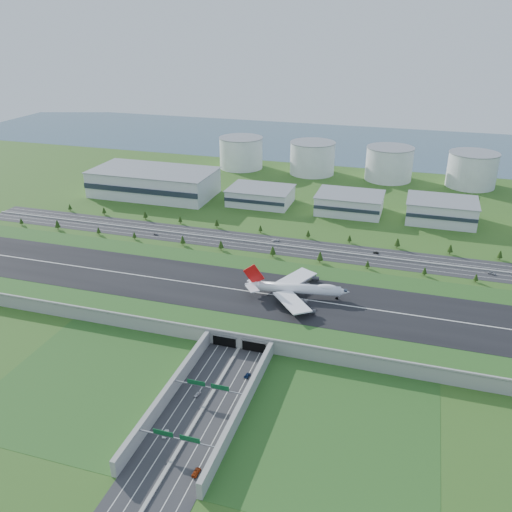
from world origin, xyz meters
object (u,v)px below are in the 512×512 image
(car_3, at_px, (196,472))
(car_4, at_px, (156,234))
(fuel_tank_a, at_px, (241,153))
(boeing_747, at_px, (297,288))
(car_2, at_px, (247,375))
(car_5, at_px, (376,253))
(car_1, at_px, (165,434))
(car_6, at_px, (492,273))
(car_7, at_px, (275,240))
(car_0, at_px, (197,394))

(car_3, xyz_separation_m, car_4, (-130.91, 224.48, -0.13))
(fuel_tank_a, height_order, boeing_747, fuel_tank_a)
(car_2, distance_m, car_5, 180.16)
(car_5, bearing_deg, car_2, -4.08)
(boeing_747, bearing_deg, fuel_tank_a, 105.98)
(car_1, xyz_separation_m, car_2, (21.12, 50.13, -0.14))
(car_5, xyz_separation_m, car_6, (81.25, -12.14, 0.05))
(car_3, bearing_deg, car_2, -88.88)
(car_4, bearing_deg, car_2, -126.44)
(car_2, bearing_deg, car_3, 98.21)
(car_3, height_order, car_6, car_3)
(car_2, relative_size, car_6, 0.86)
(car_5, bearing_deg, car_7, -79.89)
(car_3, height_order, car_7, car_7)
(fuel_tank_a, distance_m, car_0, 419.84)
(car_3, xyz_separation_m, car_5, (46.36, 240.16, -0.09))
(fuel_tank_a, bearing_deg, car_7, -64.63)
(fuel_tank_a, height_order, car_6, fuel_tank_a)
(car_1, bearing_deg, car_4, 110.57)
(car_6, bearing_deg, car_1, 168.62)
(car_1, distance_m, car_2, 54.40)
(car_3, bearing_deg, car_6, -118.16)
(fuel_tank_a, distance_m, car_6, 341.18)
(boeing_747, bearing_deg, car_5, 60.05)
(car_4, height_order, car_7, car_7)
(car_1, relative_size, car_5, 1.11)
(car_6, bearing_deg, car_0, 165.11)
(car_2, height_order, car_4, car_4)
(fuel_tank_a, relative_size, car_2, 10.60)
(car_1, height_order, car_7, car_7)
(fuel_tank_a, xyz_separation_m, car_3, (132.07, -448.68, -16.57))
(fuel_tank_a, xyz_separation_m, car_6, (259.68, -220.66, -16.62))
(fuel_tank_a, height_order, car_7, fuel_tank_a)
(car_0, xyz_separation_m, car_3, (18.45, -44.84, 0.05))
(car_4, bearing_deg, car_0, -133.95)
(car_4, bearing_deg, car_7, -66.25)
(car_2, distance_m, car_6, 206.22)
(car_2, height_order, car_7, car_7)
(car_4, xyz_separation_m, car_6, (258.52, 3.54, 0.08))
(boeing_747, relative_size, car_0, 14.71)
(car_0, xyz_separation_m, car_7, (-15.24, 196.34, 0.08))
(car_0, height_order, car_6, car_6)
(car_5, distance_m, car_6, 82.15)
(car_1, height_order, car_3, car_3)
(car_1, bearing_deg, car_5, 66.06)
(car_3, relative_size, car_6, 1.01)
(boeing_747, height_order, car_3, boeing_747)
(car_1, distance_m, car_5, 234.17)
(car_0, distance_m, car_5, 205.79)
(car_6, height_order, car_7, car_7)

